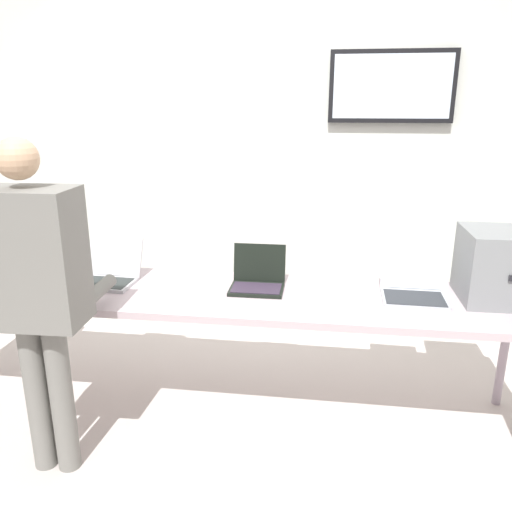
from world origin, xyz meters
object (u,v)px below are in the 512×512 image
Objects in this scene: equipment_box at (500,266)px; laptop_station_1 at (108,273)px; workbench at (214,299)px; laptop_station_2 at (258,279)px; person at (35,282)px; laptop_station_3 at (413,286)px.

equipment_box is 1.16× the size of laptop_station_1.
workbench is 11.70× the size of laptop_station_2.
equipment_box is at bearing 0.60° from laptop_station_1.
person is at bearing -137.63° from workbench.
laptop_station_1 is 0.22× the size of person.
workbench is 0.67m from laptop_station_1.
person is at bearing -158.22° from laptop_station_3.
equipment_box is 0.25× the size of person.
laptop_station_2 reaches higher than workbench.
workbench is 8.77× the size of equipment_box.
equipment_box is 2.19m from laptop_station_1.
person reaches higher than laptop_station_3.
laptop_station_2 is 0.86m from laptop_station_3.
laptop_station_1 is 1.75m from laptop_station_3.
laptop_station_3 is at bearing -178.74° from equipment_box.
laptop_station_1 is at bearing 173.54° from workbench.
workbench is 1.10m from laptop_station_3.
workbench is at bearing 42.37° from person.
laptop_station_3 is (1.75, 0.01, 0.00)m from laptop_station_1.
equipment_box is 1.04× the size of laptop_station_3.
workbench is 1.55m from equipment_box.
person is (-2.21, -0.72, 0.05)m from equipment_box.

